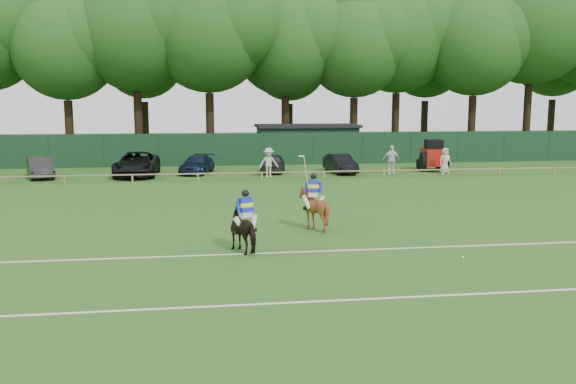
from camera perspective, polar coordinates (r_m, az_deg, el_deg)
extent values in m
plane|color=#1E4C14|center=(20.91, -0.18, -5.02)|extent=(160.00, 160.00, 0.00)
imported|color=black|center=(20.02, -3.98, -3.54)|extent=(1.46, 1.87, 1.44)
imported|color=brown|center=(23.37, 2.39, -1.58)|extent=(1.67, 1.77, 1.61)
imported|color=#2C2C2F|center=(42.52, -22.16, 2.14)|extent=(2.68, 4.36, 1.36)
imported|color=black|center=(41.64, -13.96, 2.55)|extent=(2.79, 5.79, 1.59)
imported|color=#121D38|center=(42.37, -8.50, 2.56)|extent=(2.74, 4.54, 1.23)
imported|color=#2D2D2F|center=(42.48, -1.42, 2.69)|extent=(2.24, 3.98, 1.28)
imported|color=black|center=(42.27, 4.92, 2.66)|extent=(1.78, 4.08, 1.31)
imported|color=beige|center=(39.73, -1.81, 2.77)|extent=(1.30, 0.81, 1.93)
imported|color=white|center=(42.04, 9.65, 2.99)|extent=(1.21, 0.64, 1.97)
imported|color=beige|center=(43.11, 14.49, 2.85)|extent=(0.94, 0.69, 1.78)
cube|color=silver|center=(19.92, -3.99, -2.10)|extent=(0.44, 0.40, 0.18)
cube|color=#1B29C2|center=(19.86, -4.00, -1.19)|extent=(0.49, 0.45, 0.51)
cube|color=yellow|center=(19.86, -4.00, -1.25)|extent=(0.51, 0.45, 0.18)
sphere|color=black|center=(19.80, -4.01, -0.13)|extent=(0.25, 0.25, 0.25)
cylinder|color=silver|center=(20.06, -3.27, -2.88)|extent=(0.37, 0.46, 0.59)
cylinder|color=silver|center=(19.80, -4.55, -3.05)|extent=(0.48, 0.26, 0.59)
cube|color=silver|center=(23.28, 2.40, -0.21)|extent=(0.42, 0.35, 0.18)
cube|color=#1B29C2|center=(23.24, 2.41, 0.57)|extent=(0.47, 0.41, 0.51)
cube|color=yellow|center=(23.24, 2.40, 0.52)|extent=(0.49, 0.40, 0.18)
sphere|color=black|center=(23.19, 2.41, 1.47)|extent=(0.25, 0.25, 0.25)
cylinder|color=silver|center=(23.25, 3.02, -0.98)|extent=(0.45, 0.30, 0.59)
cylinder|color=silver|center=(23.31, 1.75, -0.95)|extent=(0.40, 0.42, 0.59)
cylinder|color=tan|center=(23.25, 1.69, 1.94)|extent=(0.11, 0.63, 1.17)
sphere|color=silver|center=(19.90, 16.05, -5.91)|extent=(0.09, 0.09, 0.09)
cube|color=silver|center=(15.21, 3.05, -10.17)|extent=(60.00, 0.10, 0.01)
cube|color=silver|center=(19.95, 0.23, -5.66)|extent=(60.00, 0.10, 0.01)
cube|color=#997F5B|center=(38.50, -3.95, 1.80)|extent=(62.00, 0.08, 0.08)
cube|color=#14351E|center=(47.36, -4.78, 4.00)|extent=(92.00, 0.04, 2.50)
cube|color=#14331E|center=(51.03, 1.76, 4.50)|extent=(8.00, 4.00, 2.80)
cube|color=black|center=(50.95, 1.77, 6.21)|extent=(8.40, 4.40, 0.24)
cube|color=#B71A10|center=(44.95, 13.33, 3.22)|extent=(1.51, 2.39, 1.22)
cube|color=black|center=(44.53, 13.48, 4.26)|extent=(1.28, 1.36, 0.84)
cylinder|color=black|center=(44.16, 12.51, 2.80)|extent=(0.47, 1.43, 1.40)
cylinder|color=black|center=(44.54, 14.51, 2.77)|extent=(0.47, 1.43, 1.40)
cylinder|color=black|center=(45.76, 12.17, 2.58)|extent=(0.38, 0.78, 0.75)
cylinder|color=black|center=(46.08, 13.88, 2.57)|extent=(0.38, 0.78, 0.75)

